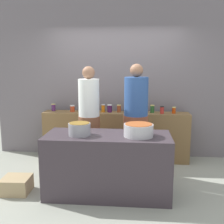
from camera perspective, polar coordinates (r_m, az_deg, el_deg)
ground at (r=4.29m, az=-0.43°, el=-14.80°), size 12.00×12.00×0.00m
storefront_wall at (r=5.34m, az=1.06°, el=6.82°), size 4.80×0.12×3.00m
display_shelf at (r=5.16m, az=0.75°, el=-5.06°), size 2.70×0.36×0.91m
prep_table at (r=3.85m, az=-0.88°, el=-10.90°), size 1.70×0.70×0.85m
preserve_jar_0 at (r=5.33m, az=-12.08°, el=0.95°), size 0.08×0.08×0.13m
preserve_jar_1 at (r=5.18m, az=-8.24°, el=0.74°), size 0.09×0.09×0.12m
preserve_jar_2 at (r=5.09m, az=-3.82°, el=0.56°), size 0.07×0.07×0.11m
preserve_jar_3 at (r=5.09m, az=-1.85°, el=0.82°), size 0.07×0.07×0.15m
preserve_jar_4 at (r=5.08m, az=-0.49°, el=0.77°), size 0.09×0.09×0.14m
preserve_jar_5 at (r=5.08m, az=1.46°, el=0.74°), size 0.08×0.08×0.14m
preserve_jar_6 at (r=5.08m, az=8.40°, el=0.67°), size 0.08×0.08×0.14m
preserve_jar_7 at (r=5.01m, az=10.38°, el=0.43°), size 0.07×0.07×0.13m
preserve_jar_8 at (r=5.08m, az=12.76°, el=0.38°), size 0.07×0.07×0.12m
cooking_pot_left at (r=3.69m, az=-6.78°, el=-3.56°), size 0.30×0.30×0.17m
cooking_pot_center at (r=3.63m, az=5.54°, el=-3.78°), size 0.39×0.39×0.17m
cook_with_tongs at (r=4.46m, az=-4.75°, el=-2.92°), size 0.35×0.35×1.76m
cook_in_cap at (r=4.41m, az=4.96°, el=-2.92°), size 0.39×0.39×1.80m
bread_crate at (r=4.22m, az=-19.25°, el=-14.12°), size 0.40×0.37×0.22m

